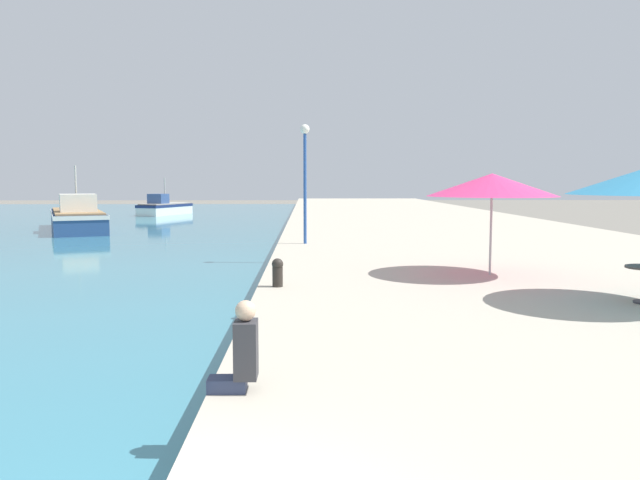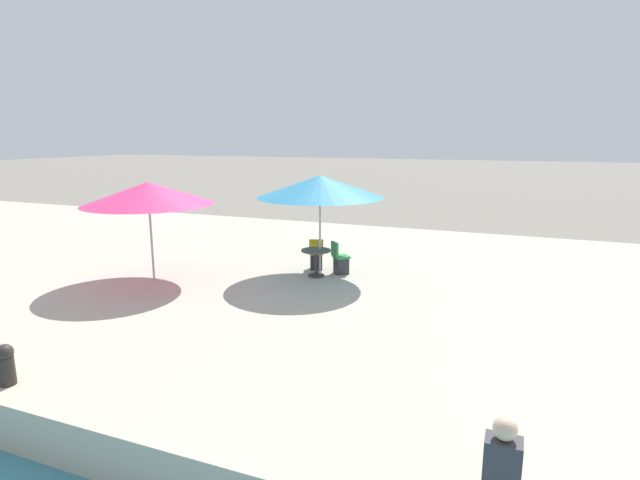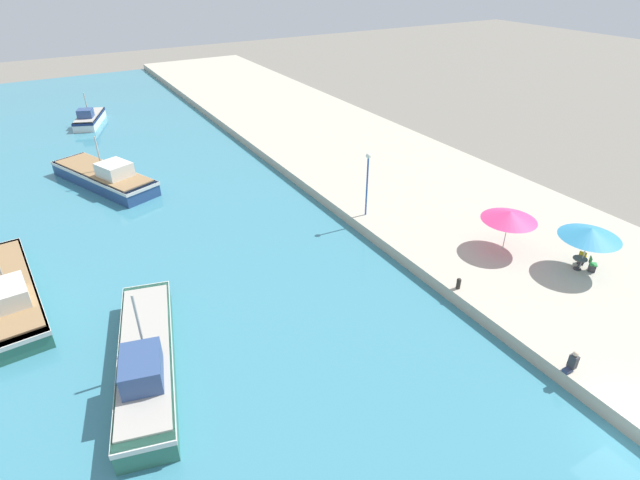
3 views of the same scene
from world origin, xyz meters
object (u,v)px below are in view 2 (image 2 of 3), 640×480
object	(u,v)px
cafe_umbrella_white	(148,193)
cafe_chair_left	(316,258)
cafe_chair_right	(340,262)
person_at_quay	(501,474)
cafe_table	(316,257)
cafe_umbrella_pink	(320,186)
mooring_bollard	(6,363)

from	to	relation	value
cafe_umbrella_white	cafe_chair_left	size ratio (longest dim) A/B	3.66
cafe_umbrella_white	cafe_chair_right	size ratio (longest dim) A/B	3.66
person_at_quay	cafe_table	bearing A→B (deg)	33.99
cafe_table	cafe_chair_left	xyz separation A→B (m)	(0.67, 0.26, -0.21)
cafe_table	cafe_chair_left	distance (m)	0.75
cafe_umbrella_pink	cafe_chair_right	xyz separation A→B (m)	(0.41, -0.44, -2.12)
mooring_bollard	cafe_table	bearing A→B (deg)	-15.83
cafe_umbrella_pink	cafe_umbrella_white	size ratio (longest dim) A/B	1.01
cafe_chair_left	mooring_bollard	world-z (taller)	cafe_chair_left
cafe_table	cafe_umbrella_white	bearing A→B (deg)	117.35
cafe_umbrella_pink	cafe_umbrella_white	distance (m)	4.42
cafe_umbrella_pink	cafe_table	world-z (taller)	cafe_umbrella_pink
cafe_table	cafe_chair_right	xyz separation A→B (m)	(0.50, -0.53, -0.21)
cafe_chair_left	mooring_bollard	distance (m)	8.26
cafe_table	mooring_bollard	xyz separation A→B (m)	(-7.38, 2.09, -0.18)
cafe_umbrella_pink	cafe_table	xyz separation A→B (m)	(-0.09, 0.08, -1.91)
cafe_umbrella_pink	mooring_bollard	bearing A→B (deg)	163.75
cafe_umbrella_pink	mooring_bollard	distance (m)	8.06
cafe_table	mooring_bollard	size ratio (longest dim) A/B	1.22
cafe_umbrella_white	mooring_bollard	size ratio (longest dim) A/B	5.09
cafe_umbrella_pink	cafe_umbrella_white	bearing A→B (deg)	117.84
cafe_umbrella_white	cafe_table	size ratio (longest dim) A/B	4.16
cafe_umbrella_pink	mooring_bollard	xyz separation A→B (m)	(-7.47, 2.18, -2.10)
person_at_quay	mooring_bollard	xyz separation A→B (m)	(0.07, 7.12, -0.12)
cafe_chair_left	cafe_chair_right	size ratio (longest dim) A/B	1.00
cafe_umbrella_white	person_at_quay	size ratio (longest dim) A/B	3.13
cafe_chair_left	mooring_bollard	size ratio (longest dim) A/B	1.39
cafe_chair_left	cafe_umbrella_pink	bearing A→B (deg)	-80.78
person_at_quay	cafe_umbrella_pink	bearing A→B (deg)	33.24
cafe_chair_left	cafe_chair_right	distance (m)	0.81
cafe_umbrella_pink	person_at_quay	size ratio (longest dim) A/B	3.17
mooring_bollard	cafe_chair_left	bearing A→B (deg)	-12.79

